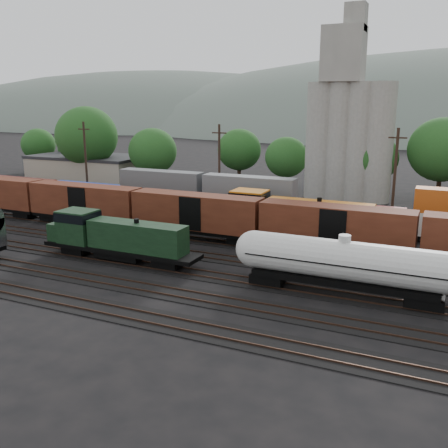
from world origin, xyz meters
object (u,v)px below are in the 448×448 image
at_px(green_locomotive, 112,236).
at_px(tank_car_a, 343,263).
at_px(grain_silo, 348,127).
at_px(orange_locomotive, 290,215).

relative_size(green_locomotive, tank_car_a, 0.91).
bearing_deg(tank_car_a, grain_silo, 101.01).
bearing_deg(tank_car_a, green_locomotive, -180.00).
distance_m(tank_car_a, grain_silo, 42.62).
height_order(green_locomotive, tank_car_a, tank_car_a).
bearing_deg(green_locomotive, tank_car_a, 0.00).
bearing_deg(grain_silo, tank_car_a, -78.99).
height_order(green_locomotive, orange_locomotive, orange_locomotive).
distance_m(green_locomotive, grain_silo, 44.24).
xyz_separation_m(green_locomotive, orange_locomotive, (13.10, 15.00, 0.25)).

